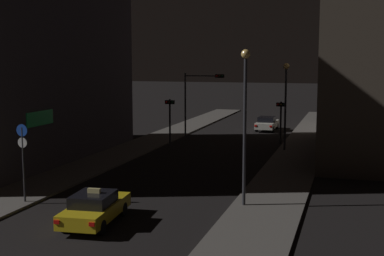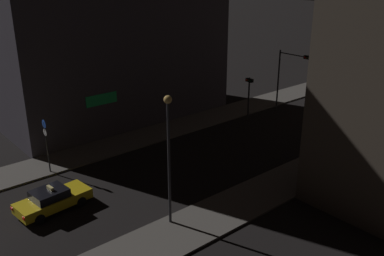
# 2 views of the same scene
# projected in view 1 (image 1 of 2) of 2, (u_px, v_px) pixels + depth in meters

# --- Properties ---
(sidewalk_left) EXTENTS (3.47, 61.40, 0.13)m
(sidewalk_left) POSITION_uv_depth(u_px,v_px,m) (149.00, 142.00, 45.34)
(sidewalk_left) COLOR #5B5651
(sidewalk_left) RESTS_ON ground_plane
(sidewalk_right) EXTENTS (3.47, 61.40, 0.13)m
(sidewalk_right) POSITION_uv_depth(u_px,v_px,m) (301.00, 150.00, 41.57)
(sidewalk_right) COLOR #5B5651
(sidewalk_right) RESTS_ON ground_plane
(building_facade_left) EXTENTS (10.90, 20.54, 19.90)m
(building_facade_left) POSITION_uv_depth(u_px,v_px,m) (3.00, 20.00, 36.93)
(building_facade_left) COLOR #3D3842
(building_facade_left) RESTS_ON ground_plane
(building_facade_right) EXTENTS (7.02, 28.00, 12.55)m
(building_facade_right) POSITION_uv_depth(u_px,v_px,m) (371.00, 71.00, 43.59)
(building_facade_right) COLOR #473D33
(building_facade_right) RESTS_ON ground_plane
(taxi) EXTENTS (2.20, 4.60, 1.62)m
(taxi) POSITION_uv_depth(u_px,v_px,m) (95.00, 208.00, 22.86)
(taxi) COLOR yellow
(taxi) RESTS_ON ground_plane
(far_car) EXTENTS (1.89, 4.48, 1.42)m
(far_car) POSITION_uv_depth(u_px,v_px,m) (267.00, 123.00, 53.23)
(far_car) COLOR silver
(far_car) RESTS_ON ground_plane
(traffic_light_overhead) EXTENTS (3.75, 0.41, 5.97)m
(traffic_light_overhead) POSITION_uv_depth(u_px,v_px,m) (199.00, 92.00, 47.81)
(traffic_light_overhead) COLOR #2D2D33
(traffic_light_overhead) RESTS_ON ground_plane
(traffic_light_left_kerb) EXTENTS (0.80, 0.42, 3.86)m
(traffic_light_left_kerb) POSITION_uv_depth(u_px,v_px,m) (170.00, 112.00, 44.28)
(traffic_light_left_kerb) COLOR #2D2D33
(traffic_light_left_kerb) RESTS_ON ground_plane
(traffic_light_right_kerb) EXTENTS (0.80, 0.42, 3.64)m
(traffic_light_right_kerb) POSITION_uv_depth(u_px,v_px,m) (281.00, 114.00, 44.47)
(traffic_light_right_kerb) COLOR #2D2D33
(traffic_light_right_kerb) RESTS_ON ground_plane
(sign_pole_left) EXTENTS (0.61, 0.10, 3.91)m
(sign_pole_left) POSITION_uv_depth(u_px,v_px,m) (23.00, 155.00, 25.84)
(sign_pole_left) COLOR #2D2D33
(sign_pole_left) RESTS_ON sidewalk_left
(street_lamp_near_block) EXTENTS (0.44, 0.44, 7.54)m
(street_lamp_near_block) POSITION_uv_depth(u_px,v_px,m) (245.00, 108.00, 24.92)
(street_lamp_near_block) COLOR #2D2D33
(street_lamp_near_block) RESTS_ON sidewalk_right
(street_lamp_far_block) EXTENTS (0.48, 0.48, 6.80)m
(street_lamp_far_block) POSITION_uv_depth(u_px,v_px,m) (286.00, 92.00, 40.52)
(street_lamp_far_block) COLOR #2D2D33
(street_lamp_far_block) RESTS_ON sidewalk_right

